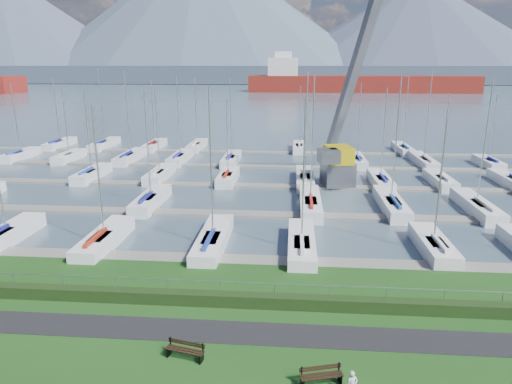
# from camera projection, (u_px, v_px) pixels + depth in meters

# --- Properties ---
(path) EXTENTS (160.00, 2.00, 0.04)m
(path) POSITION_uv_depth(u_px,v_px,m) (231.00, 332.00, 22.41)
(path) COLOR black
(path) RESTS_ON grass
(water) EXTENTS (800.00, 540.00, 0.20)m
(water) POSITION_uv_depth(u_px,v_px,m) (289.00, 87.00, 274.97)
(water) COLOR #475967
(hedge) EXTENTS (80.00, 0.70, 0.70)m
(hedge) POSITION_uv_depth(u_px,v_px,m) (238.00, 300.00, 24.82)
(hedge) COLOR black
(hedge) RESTS_ON grass
(fence) EXTENTS (80.00, 0.04, 0.04)m
(fence) POSITION_uv_depth(u_px,v_px,m) (238.00, 282.00, 24.97)
(fence) COLOR gray
(fence) RESTS_ON grass
(foothill) EXTENTS (900.00, 80.00, 12.00)m
(foothill) POSITION_uv_depth(u_px,v_px,m) (290.00, 74.00, 340.44)
(foothill) COLOR #3F4B5D
(foothill) RESTS_ON water
(mountains) EXTENTS (1190.00, 360.00, 115.00)m
(mountains) POSITION_uv_depth(u_px,v_px,m) (300.00, 25.00, 400.54)
(mountains) COLOR #3C4958
(mountains) RESTS_ON water
(docks) EXTENTS (90.00, 41.60, 0.25)m
(docks) POSITION_uv_depth(u_px,v_px,m) (266.00, 186.00, 50.31)
(docks) COLOR gray
(docks) RESTS_ON water
(bench_left) EXTENTS (1.85, 0.83, 0.85)m
(bench_left) POSITION_uv_depth(u_px,v_px,m) (185.00, 350.00, 20.33)
(bench_left) COLOR black
(bench_left) RESTS_ON grass
(bench_right) EXTENTS (1.85, 0.88, 0.85)m
(bench_right) POSITION_uv_depth(u_px,v_px,m) (321.00, 376.00, 18.67)
(bench_right) COLOR black
(bench_right) RESTS_ON grass
(person) EXTENTS (0.52, 0.43, 1.22)m
(person) POSITION_uv_depth(u_px,v_px,m) (352.00, 382.00, 18.01)
(person) COLOR silver
(person) RESTS_ON grass
(crane) EXTENTS (6.72, 13.18, 22.35)m
(crane) POSITION_uv_depth(u_px,v_px,m) (343.00, 134.00, 50.02)
(crane) COLOR slate
(crane) RESTS_ON water
(cargo_ship_mid) EXTENTS (109.71, 21.84, 21.50)m
(cargo_ship_mid) POSITION_uv_depth(u_px,v_px,m) (352.00, 84.00, 223.69)
(cargo_ship_mid) COLOR maroon
(cargo_ship_mid) RESTS_ON water
(sailboat_fleet) EXTENTS (75.49, 50.09, 12.75)m
(sailboat_fleet) POSITION_uv_depth(u_px,v_px,m) (248.00, 133.00, 50.95)
(sailboat_fleet) COLOR #1B2797
(sailboat_fleet) RESTS_ON water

